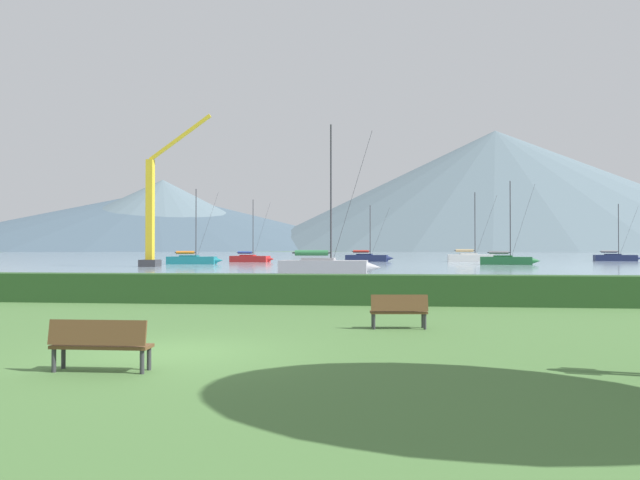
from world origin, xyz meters
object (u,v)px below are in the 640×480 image
Objects in this scene: sailboat_slip_2 at (507,260)px; dock_crane at (153,217)px; sailboat_slip_8 at (616,257)px; park_bench_under_tree at (399,310)px; sailboat_slip_4 at (250,258)px; park_bench_near_path at (100,342)px; sailboat_slip_0 at (367,257)px; sailboat_slip_3 at (193,259)px; sailboat_slip_5 at (325,266)px; sailboat_slip_7 at (472,257)px.

dock_crane is at bearing -151.92° from sailboat_slip_2.
park_bench_under_tree is (-37.35, -82.67, -0.07)m from sailboat_slip_8.
sailboat_slip_4 is 58.47m from sailboat_slip_8.
park_bench_near_path is (-21.21, -67.00, -0.09)m from sailboat_slip_2.
sailboat_slip_0 is 40.40m from sailboat_slip_8.
sailboat_slip_3 is 1.08× the size of sailboat_slip_8.
dock_crane reaches higher than park_bench_near_path.
sailboat_slip_8 is 98.63m from park_bench_near_path.
sailboat_slip_5 is (-20.70, -28.66, 0.09)m from sailboat_slip_2.
sailboat_slip_2 is at bearing -0.49° from sailboat_slip_3.
sailboat_slip_5 reaches higher than sailboat_slip_2.
park_bench_under_tree is (25.01, -58.92, -0.08)m from sailboat_slip_3.
sailboat_slip_3 is 66.73m from sailboat_slip_8.
sailboat_slip_7 is (38.61, 17.02, 0.06)m from sailboat_slip_3.
sailboat_slip_4 is 0.88× the size of sailboat_slip_7.
sailboat_slip_8 is at bearing 17.64° from sailboat_slip_3.
park_bench_under_tree is (2.43, -75.56, -0.09)m from sailboat_slip_0.
sailboat_slip_5 is at bearing -109.86° from sailboat_slip_7.
sailboat_slip_3 reaches higher than park_bench_under_tree.
dock_crane reaches higher than sailboat_slip_0.
sailboat_slip_7 is (-2.07, 15.08, 0.05)m from sailboat_slip_2.
sailboat_slip_5 is at bearing -59.31° from sailboat_slip_4.
sailboat_slip_4 is at bearing 99.67° from park_bench_near_path.
sailboat_slip_7 is (18.63, 43.74, -0.04)m from sailboat_slip_5.
sailboat_slip_3 is 12.35m from sailboat_slip_4.
dock_crane is at bearing -124.21° from sailboat_slip_0.
sailboat_slip_0 is 81.76m from park_bench_near_path.
sailboat_slip_5 is 32.59m from park_bench_under_tree.
park_bench_near_path is (-0.50, -38.34, -0.18)m from sailboat_slip_5.
sailboat_slip_5 is at bearing -121.48° from sailboat_slip_8.
sailboat_slip_3 is 0.57× the size of dock_crane.
park_bench_near_path is 58.88m from dock_crane.
sailboat_slip_2 is 1.16× the size of sailboat_slip_8.
sailboat_slip_5 reaches higher than sailboat_slip_8.
dock_crane is (-6.62, -21.41, 5.07)m from sailboat_slip_4.
sailboat_slip_8 is 0.53× the size of dock_crane.
sailboat_slip_4 is 77.56m from park_bench_near_path.
sailboat_slip_3 is at bearing 82.45° from dock_crane.
sailboat_slip_5 is 7.78× the size of park_bench_under_tree.
sailboat_slip_8 is (62.36, 23.75, -0.01)m from sailboat_slip_3.
sailboat_slip_2 is 15.22m from sailboat_slip_7.
sailboat_slip_0 is 36.34m from dock_crane.
sailboat_slip_4 is (-17.33, -5.46, -0.05)m from sailboat_slip_0.
sailboat_slip_7 is at bearing 73.96° from park_bench_under_tree.
sailboat_slip_3 is at bearing 107.11° from park_bench_under_tree.
sailboat_slip_5 is 38.35m from park_bench_near_path.
sailboat_slip_2 is 44.05m from dock_crane.
sailboat_slip_8 is (42.38, 50.47, -0.11)m from sailboat_slip_5.
sailboat_slip_2 is 40.73m from sailboat_slip_3.
sailboat_slip_5 is at bearing -113.91° from sailboat_slip_2.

